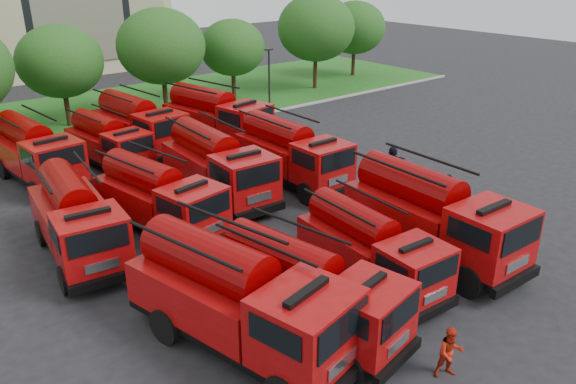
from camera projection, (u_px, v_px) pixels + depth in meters
name	position (u px, v px, depth m)	size (l,w,h in m)	color
ground	(293.00, 245.00, 24.10)	(140.00, 140.00, 0.00)	black
lawn	(74.00, 118.00, 42.59)	(70.00, 16.00, 0.12)	#184813
curb	(119.00, 143.00, 36.82)	(70.00, 0.30, 0.14)	gray
tree_3	(60.00, 61.00, 38.78)	(5.88, 5.88, 7.19)	#382314
tree_4	(161.00, 46.00, 41.59)	(6.55, 6.55, 8.01)	#382314
tree_5	(232.00, 48.00, 46.73)	(5.46, 5.46, 6.68)	#382314
tree_6	(316.00, 28.00, 49.88)	(6.89, 6.89, 8.42)	#382314
tree_7	(355.00, 28.00, 55.66)	(6.05, 6.05, 7.39)	#382314
lamp_post_1	(269.00, 79.00, 42.22)	(0.60, 0.25, 5.11)	black
fire_truck_0	(237.00, 298.00, 17.15)	(4.28, 8.26, 3.58)	black
fire_truck_1	(307.00, 290.00, 18.00)	(3.56, 7.22, 3.15)	black
fire_truck_2	(370.00, 248.00, 20.75)	(2.75, 6.62, 2.95)	black
fire_truck_3	(432.00, 215.00, 22.61)	(3.18, 8.04, 3.61)	black
fire_truck_4	(77.00, 219.00, 22.63)	(3.37, 7.50, 3.30)	black
fire_truck_5	(159.00, 198.00, 24.75)	(3.54, 7.35, 3.21)	black
fire_truck_6	(217.00, 165.00, 28.10)	(3.18, 7.87, 3.52)	black
fire_truck_7	(291.00, 153.00, 29.99)	(2.81, 7.50, 3.40)	black
fire_truck_8	(35.00, 152.00, 30.12)	(3.25, 7.70, 3.41)	black
fire_truck_9	(108.00, 142.00, 32.38)	(3.00, 6.78, 2.99)	black
fire_truck_10	(139.00, 125.00, 34.88)	(3.37, 7.83, 3.47)	black
fire_truck_11	(216.00, 117.00, 36.23)	(4.09, 8.30, 3.62)	black
firefighter_0	(464.00, 284.00, 21.25)	(0.72, 0.52, 1.97)	#A81E0C
firefighter_1	(447.00, 375.00, 16.64)	(0.80, 0.44, 1.64)	#A81E0C
firefighter_2	(445.00, 211.00, 27.33)	(1.10, 0.63, 1.88)	black
firefighter_3	(431.00, 252.00, 23.51)	(0.96, 0.50, 1.49)	black
firefighter_4	(190.00, 259.00, 22.97)	(0.84, 0.55, 1.71)	black
firefighter_5	(391.00, 176.00, 31.54)	(1.63, 0.70, 1.76)	black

